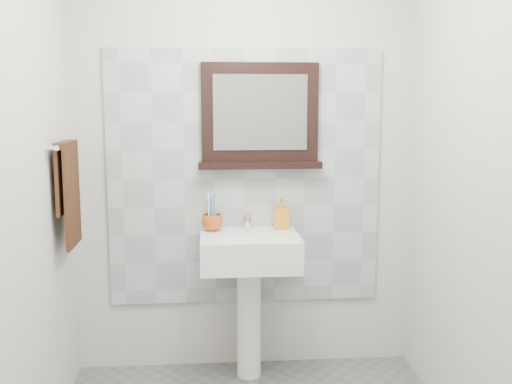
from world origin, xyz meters
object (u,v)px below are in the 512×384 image
pedestal_sink (249,266)px  framed_mirror (260,118)px  toothbrush_cup (212,222)px  soap_dispenser (281,213)px  hand_towel (68,186)px

pedestal_sink → framed_mirror: size_ratio=1.34×
framed_mirror → toothbrush_cup: bearing=-166.0°
pedestal_sink → soap_dispenser: size_ratio=5.19×
toothbrush_cup → hand_towel: 0.83m
framed_mirror → hand_towel: (-1.03, -0.32, -0.34)m
soap_dispenser → hand_towel: 1.20m
toothbrush_cup → framed_mirror: 0.66m
toothbrush_cup → pedestal_sink: bearing=-29.4°
pedestal_sink → hand_towel: hand_towel is taller
soap_dispenser → framed_mirror: framed_mirror is taller
soap_dispenser → hand_towel: (-1.15, -0.27, 0.21)m
framed_mirror → pedestal_sink: bearing=-112.1°
hand_towel → pedestal_sink: bearing=7.9°
pedestal_sink → toothbrush_cup: size_ratio=7.91×
toothbrush_cup → soap_dispenser: (0.40, 0.02, 0.04)m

